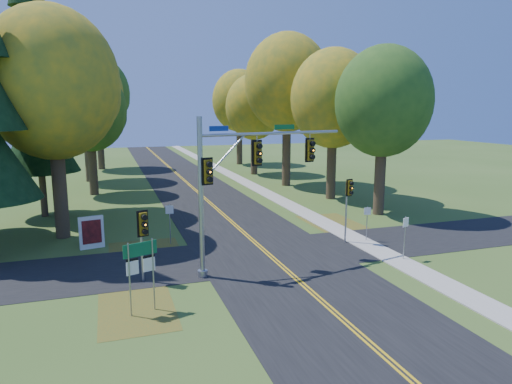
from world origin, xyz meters
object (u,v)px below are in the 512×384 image
object	(u,v)px
traffic_mast	(240,173)
route_sign_cluster	(141,262)
east_signal_pole	(349,195)
info_kiosk	(92,232)

from	to	relation	value
traffic_mast	route_sign_cluster	size ratio (longest dim) A/B	2.78
traffic_mast	east_signal_pole	xyz separation A→B (m)	(7.43, 2.40, -1.95)
traffic_mast	route_sign_cluster	xyz separation A→B (m)	(-5.12, -3.57, -2.85)
route_sign_cluster	info_kiosk	size ratio (longest dim) A/B	1.55
route_sign_cluster	info_kiosk	world-z (taller)	route_sign_cluster
route_sign_cluster	info_kiosk	xyz separation A→B (m)	(-2.12, 9.71, -1.14)
info_kiosk	route_sign_cluster	bearing A→B (deg)	-89.23
route_sign_cluster	info_kiosk	distance (m)	10.00
traffic_mast	info_kiosk	world-z (taller)	traffic_mast
east_signal_pole	info_kiosk	distance (m)	15.28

